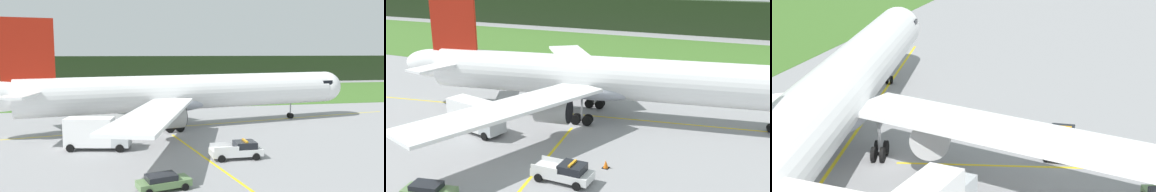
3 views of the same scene
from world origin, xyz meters
TOP-DOWN VIEW (x-y plane):
  - ground at (0.00, 0.00)m, footprint 320.00×320.00m
  - grass_verge at (0.00, 45.98)m, footprint 320.00×47.69m
  - distant_tree_line at (0.00, 80.37)m, footprint 288.00×4.16m
  - taxiway_centerline_main at (3.68, 4.76)m, footprint 74.30×13.18m
  - taxiway_centerline_spur at (2.86, -14.88)m, footprint 5.24×28.54m
  - airliner at (2.87, 4.62)m, footprint 56.45×47.10m
  - ops_pickup_truck at (5.65, -12.73)m, footprint 5.38×2.36m
  - catering_truck at (-9.07, -6.38)m, footprint 7.54×3.86m
  - staff_car at (-2.91, -19.96)m, footprint 4.56×2.72m
  - apron_cone at (7.89, -8.74)m, footprint 0.63×0.63m

SIDE VIEW (x-z plane):
  - ground at x=0.00m, z-range 0.00..0.00m
  - taxiway_centerline_main at x=3.68m, z-range 0.00..0.01m
  - taxiway_centerline_spur at x=2.86m, z-range 0.00..0.01m
  - grass_verge at x=0.00m, z-range 0.00..0.04m
  - apron_cone at x=7.89m, z-range -0.01..0.77m
  - staff_car at x=-2.91m, z-range 0.05..1.35m
  - ops_pickup_truck at x=5.65m, z-range -0.07..1.87m
  - catering_truck at x=-9.07m, z-range 0.01..3.80m
  - distant_tree_line at x=0.00m, z-range 0.00..9.52m
  - airliner at x=2.87m, z-range -2.65..12.57m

